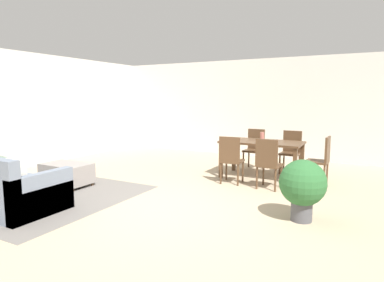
{
  "coord_description": "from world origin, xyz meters",
  "views": [
    {
      "loc": [
        2.64,
        -4.04,
        1.64
      ],
      "look_at": [
        -0.27,
        1.36,
        0.84
      ],
      "focal_mm": 30.91,
      "sensor_mm": 36.0,
      "label": 1
    }
  ],
  "objects_px": {
    "dining_chair_far_right": "(291,149)",
    "dining_chair_near_left": "(231,157)",
    "potted_plant": "(303,185)",
    "dining_chair_head_east": "(322,157)",
    "dining_chair_far_left": "(255,147)",
    "vase_centerpiece": "(262,137)",
    "ottoman_table": "(67,173)",
    "dining_table": "(262,146)",
    "dining_chair_near_right": "(268,161)"
  },
  "relations": [
    {
      "from": "dining_chair_near_right",
      "to": "dining_chair_far_right",
      "type": "height_order",
      "value": "same"
    },
    {
      "from": "dining_chair_near_left",
      "to": "dining_chair_far_right",
      "type": "distance_m",
      "value": 1.74
    },
    {
      "from": "dining_chair_far_right",
      "to": "dining_table",
      "type": "bearing_deg",
      "value": -119.11
    },
    {
      "from": "dining_chair_near_left",
      "to": "dining_table",
      "type": "bearing_deg",
      "value": 64.34
    },
    {
      "from": "dining_table",
      "to": "ottoman_table",
      "type": "bearing_deg",
      "value": -142.02
    },
    {
      "from": "dining_chair_head_east",
      "to": "vase_centerpiece",
      "type": "relative_size",
      "value": 4.95
    },
    {
      "from": "dining_chair_near_left",
      "to": "ottoman_table",
      "type": "bearing_deg",
      "value": -149.08
    },
    {
      "from": "dining_chair_far_right",
      "to": "potted_plant",
      "type": "relative_size",
      "value": 1.1
    },
    {
      "from": "dining_chair_near_left",
      "to": "dining_chair_far_right",
      "type": "relative_size",
      "value": 1.0
    },
    {
      "from": "vase_centerpiece",
      "to": "dining_chair_far_right",
      "type": "bearing_deg",
      "value": 60.62
    },
    {
      "from": "dining_table",
      "to": "dining_chair_head_east",
      "type": "height_order",
      "value": "dining_chair_head_east"
    },
    {
      "from": "ottoman_table",
      "to": "dining_chair_far_right",
      "type": "bearing_deg",
      "value": 42.23
    },
    {
      "from": "dining_chair_near_left",
      "to": "vase_centerpiece",
      "type": "relative_size",
      "value": 4.95
    },
    {
      "from": "dining_chair_head_east",
      "to": "vase_centerpiece",
      "type": "bearing_deg",
      "value": -179.68
    },
    {
      "from": "vase_centerpiece",
      "to": "ottoman_table",
      "type": "bearing_deg",
      "value": -141.92
    },
    {
      "from": "dining_chair_near_right",
      "to": "dining_chair_far_right",
      "type": "distance_m",
      "value": 1.59
    },
    {
      "from": "ottoman_table",
      "to": "dining_table",
      "type": "height_order",
      "value": "dining_table"
    },
    {
      "from": "dining_chair_far_right",
      "to": "dining_chair_head_east",
      "type": "height_order",
      "value": "same"
    },
    {
      "from": "ottoman_table",
      "to": "dining_chair_head_east",
      "type": "distance_m",
      "value": 4.82
    },
    {
      "from": "dining_table",
      "to": "vase_centerpiece",
      "type": "xyz_separation_m",
      "value": [
        0.0,
        0.01,
        0.19
      ]
    },
    {
      "from": "dining_chair_far_left",
      "to": "vase_centerpiece",
      "type": "height_order",
      "value": "vase_centerpiece"
    },
    {
      "from": "dining_chair_far_left",
      "to": "dining_chair_far_right",
      "type": "height_order",
      "value": "same"
    },
    {
      "from": "dining_table",
      "to": "dining_chair_head_east",
      "type": "relative_size",
      "value": 1.75
    },
    {
      "from": "potted_plant",
      "to": "dining_chair_far_left",
      "type": "bearing_deg",
      "value": 118.61
    },
    {
      "from": "ottoman_table",
      "to": "dining_chair_far_left",
      "type": "bearing_deg",
      "value": 50.12
    },
    {
      "from": "dining_chair_head_east",
      "to": "ottoman_table",
      "type": "bearing_deg",
      "value": -150.42
    },
    {
      "from": "dining_chair_far_right",
      "to": "dining_chair_head_east",
      "type": "bearing_deg",
      "value": -46.25
    },
    {
      "from": "vase_centerpiece",
      "to": "dining_chair_head_east",
      "type": "bearing_deg",
      "value": 0.32
    },
    {
      "from": "dining_table",
      "to": "dining_chair_head_east",
      "type": "xyz_separation_m",
      "value": [
        1.16,
        0.02,
        -0.14
      ]
    },
    {
      "from": "dining_chair_near_right",
      "to": "vase_centerpiece",
      "type": "distance_m",
      "value": 0.96
    },
    {
      "from": "ottoman_table",
      "to": "dining_chair_near_left",
      "type": "height_order",
      "value": "dining_chair_near_left"
    },
    {
      "from": "dining_chair_far_right",
      "to": "dining_chair_near_left",
      "type": "bearing_deg",
      "value": -117.42
    },
    {
      "from": "dining_chair_near_left",
      "to": "vase_centerpiece",
      "type": "height_order",
      "value": "vase_centerpiece"
    },
    {
      "from": "dining_chair_near_left",
      "to": "dining_chair_near_right",
      "type": "bearing_deg",
      "value": -3.64
    },
    {
      "from": "dining_table",
      "to": "dining_chair_near_right",
      "type": "distance_m",
      "value": 0.9
    },
    {
      "from": "dining_chair_far_left",
      "to": "vase_centerpiece",
      "type": "relative_size",
      "value": 4.95
    },
    {
      "from": "dining_chair_far_left",
      "to": "dining_chair_near_left",
      "type": "bearing_deg",
      "value": -89.04
    },
    {
      "from": "dining_table",
      "to": "vase_centerpiece",
      "type": "bearing_deg",
      "value": 89.55
    },
    {
      "from": "dining_chair_far_right",
      "to": "vase_centerpiece",
      "type": "bearing_deg",
      "value": -119.38
    },
    {
      "from": "ottoman_table",
      "to": "dining_chair_far_left",
      "type": "height_order",
      "value": "dining_chair_far_left"
    },
    {
      "from": "dining_chair_near_right",
      "to": "potted_plant",
      "type": "relative_size",
      "value": 1.1
    },
    {
      "from": "dining_chair_near_left",
      "to": "vase_centerpiece",
      "type": "distance_m",
      "value": 0.92
    },
    {
      "from": "dining_chair_near_left",
      "to": "dining_chair_far_left",
      "type": "bearing_deg",
      "value": 90.96
    },
    {
      "from": "dining_table",
      "to": "dining_chair_far_right",
      "type": "xyz_separation_m",
      "value": [
        0.43,
        0.78,
        -0.14
      ]
    },
    {
      "from": "ottoman_table",
      "to": "dining_chair_head_east",
      "type": "height_order",
      "value": "dining_chair_head_east"
    },
    {
      "from": "ottoman_table",
      "to": "potted_plant",
      "type": "distance_m",
      "value": 4.22
    },
    {
      "from": "dining_table",
      "to": "potted_plant",
      "type": "relative_size",
      "value": 1.93
    },
    {
      "from": "dining_chair_near_right",
      "to": "dining_chair_head_east",
      "type": "relative_size",
      "value": 1.0
    },
    {
      "from": "ottoman_table",
      "to": "vase_centerpiece",
      "type": "relative_size",
      "value": 4.86
    },
    {
      "from": "dining_chair_near_right",
      "to": "vase_centerpiece",
      "type": "xyz_separation_m",
      "value": [
        -0.36,
        0.83,
        0.33
      ]
    }
  ]
}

